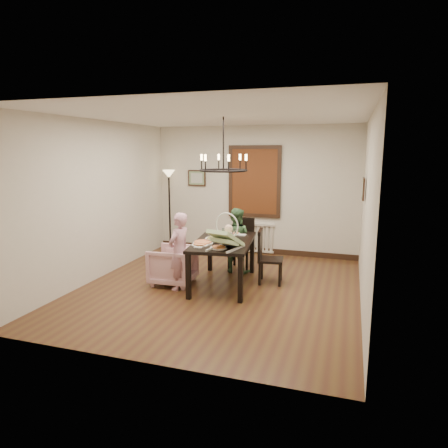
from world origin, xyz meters
The scene contains 17 objects.
room_shell centered at (0.00, 0.37, 1.40)m, with size 4.51×5.00×2.81m.
dining_table centered at (0.01, 0.21, 0.69)m, with size 1.13×1.76×0.78m.
chair_far centered at (0.04, 1.20, 0.50)m, with size 0.44×0.44×0.99m, color black, non-canonical shape.
chair_right centered at (0.76, 0.54, 0.47)m, with size 0.41×0.41×0.94m, color black, non-canonical shape.
armchair centered at (-0.84, 0.00, 0.33)m, with size 0.70×0.72×0.65m, color #D2A0A5.
elderly_woman centered at (-0.62, -0.21, 0.53)m, with size 0.39×0.26×1.07m, color #C78C9E.
seated_man centered at (0.00, 0.99, 0.51)m, with size 0.49×0.38×1.01m, color #3E663D.
baby_bouncer centered at (0.23, -0.34, 0.97)m, with size 0.43×0.59×0.39m, color #B2D593, non-canonical shape.
salad_bowl centered at (-0.12, 0.08, 0.81)m, with size 0.31×0.31×0.08m, color white.
pizza_platter centered at (-0.23, -0.11, 0.80)m, with size 0.33×0.33×0.04m, color tan.
drinking_glass centered at (0.07, 0.33, 0.84)m, with size 0.07×0.07×0.14m, color silver.
window_blinds centered at (0.00, 2.46, 1.60)m, with size 1.00×0.03×1.40m, color #542310.
radiator centered at (0.00, 2.48, 0.35)m, with size 0.92×0.12×0.62m, color silver, non-canonical shape.
picture_back centered at (-1.35, 2.47, 1.65)m, with size 0.42×0.03×0.36m, color black.
picture_right centered at (2.21, 0.90, 1.65)m, with size 0.42×0.03×0.36m, color black.
floor_lamp centered at (-1.90, 2.15, 0.90)m, with size 0.30×0.30×1.80m, color black, non-canonical shape.
chandelier centered at (0.01, 0.21, 1.95)m, with size 0.80×0.80×0.04m, color black.
Camera 1 is at (2.02, -6.04, 2.27)m, focal length 32.00 mm.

